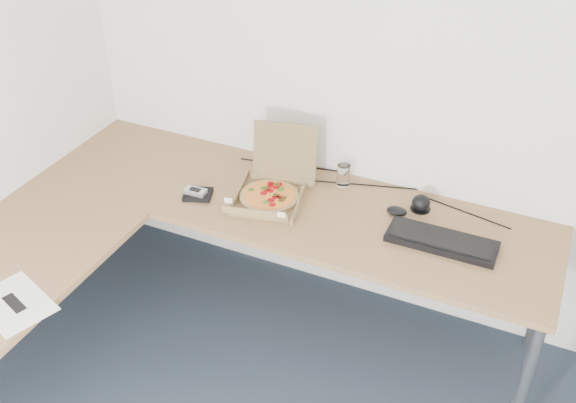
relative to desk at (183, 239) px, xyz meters
The scene contains 11 objects.
room_shell 1.39m from the desk, 49.77° to the right, with size 3.50×3.50×2.50m, color white, non-canonical shape.
desk is the anchor object (origin of this frame).
pizza_box 0.48m from the desk, 60.30° to the left, with size 0.31×0.36×0.32m.
drinking_glass 0.84m from the desk, 53.08° to the left, with size 0.06×0.06×0.11m, color white.
keyboard 1.14m from the desk, 20.91° to the left, with size 0.47×0.17×0.03m, color black.
mouse 0.98m from the desk, 33.41° to the left, with size 0.10×0.06×0.03m, color black.
wallet 0.30m from the desk, 107.70° to the left, with size 0.13×0.11×0.02m, color black.
phone 0.30m from the desk, 109.59° to the left, with size 0.10×0.05×0.02m, color #B2B5BA.
paper_sheet 0.74m from the desk, 118.92° to the right, with size 0.32×0.22×0.00m, color white.
dome_speaker 1.10m from the desk, 34.52° to the left, with size 0.10×0.10×0.08m, color black.
cable_bundle 0.93m from the desk, 49.64° to the left, with size 0.67×0.04×0.01m, color black, non-canonical shape.
Camera 1 is at (0.57, -0.96, 2.52)m, focal length 41.54 mm.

